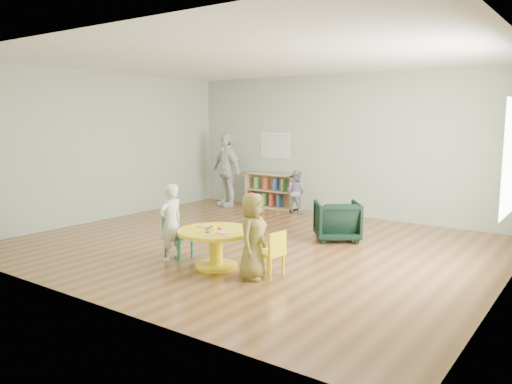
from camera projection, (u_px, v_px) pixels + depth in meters
room at (255, 121)px, 7.42m from camera, size 7.10×7.00×2.80m
activity_table at (216, 242)px, 6.47m from camera, size 1.00×1.00×0.54m
kid_chair_left at (176, 234)px, 6.98m from camera, size 0.32×0.32×0.60m
kid_chair_right at (272, 252)px, 6.10m from camera, size 0.34×0.34×0.57m
bookshelf at (271, 191)px, 10.88m from camera, size 1.20×0.30×0.75m
alphabet_poster at (275, 145)px, 10.83m from camera, size 0.74×0.01×0.54m
armchair at (337, 221)px, 7.95m from camera, size 0.96×0.96×0.63m
child_left at (171, 222)px, 6.78m from camera, size 0.27×0.40×1.06m
child_right at (253, 236)px, 6.00m from camera, size 0.45×0.58×1.05m
toddler at (296, 192)px, 10.20m from camera, size 0.44×0.35×0.89m
adult_caretaker at (226, 170)px, 11.01m from camera, size 1.01×0.65×1.60m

